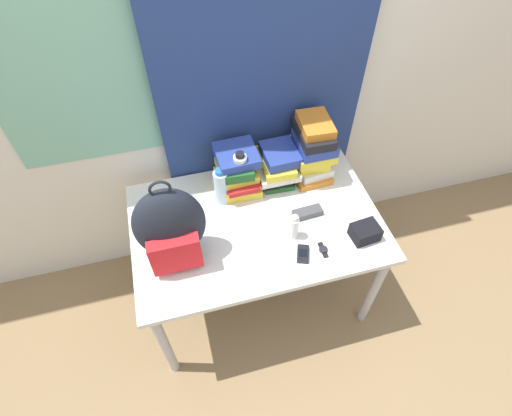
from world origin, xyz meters
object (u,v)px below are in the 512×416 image
at_px(book_stack_center, 276,164).
at_px(sports_bottle, 241,175).
at_px(book_stack_right, 312,149).
at_px(wristwatch, 323,250).
at_px(book_stack_left, 237,170).
at_px(sunscreen_bottle, 294,227).
at_px(cell_phone, 303,254).
at_px(water_bottle, 221,187).
at_px(camera_pouch, 365,232).
at_px(backpack, 170,227).
at_px(sunglasses_case, 307,213).

xyz_separation_m(book_stack_center, sports_bottle, (-0.21, -0.06, 0.03)).
xyz_separation_m(book_stack_right, wristwatch, (-0.11, -0.52, -0.16)).
height_order(book_stack_left, sports_bottle, sports_bottle).
xyz_separation_m(sunscreen_bottle, wristwatch, (0.11, -0.12, -0.06)).
height_order(sunscreen_bottle, cell_phone, sunscreen_bottle).
height_order(water_bottle, camera_pouch, water_bottle).
bearing_deg(cell_phone, book_stack_left, 110.51).
bearing_deg(book_stack_right, sunscreen_bottle, -119.66).
bearing_deg(book_stack_center, camera_pouch, -58.99).
bearing_deg(book_stack_center, backpack, -149.37).
xyz_separation_m(water_bottle, wristwatch, (0.39, -0.43, -0.10)).
bearing_deg(cell_phone, sunglasses_case, 65.53).
distance_m(backpack, book_stack_center, 0.70).
height_order(book_stack_left, sunglasses_case, book_stack_left).
xyz_separation_m(sunglasses_case, wristwatch, (0.00, -0.22, -0.01)).
xyz_separation_m(backpack, camera_pouch, (0.89, -0.14, -0.16)).
bearing_deg(water_bottle, sunglasses_case, -28.08).
distance_m(water_bottle, sports_bottle, 0.11).
height_order(backpack, sunglasses_case, backpack).
relative_size(sunglasses_case, wristwatch, 1.72).
distance_m(book_stack_left, sports_bottle, 0.06).
bearing_deg(water_bottle, sunscreen_bottle, -48.29).
height_order(sunscreen_bottle, camera_pouch, sunscreen_bottle).
height_order(sunglasses_case, camera_pouch, camera_pouch).
height_order(backpack, cell_phone, backpack).
distance_m(book_stack_center, cell_phone, 0.52).
height_order(sunglasses_case, wristwatch, sunglasses_case).
relative_size(book_stack_left, camera_pouch, 1.98).
relative_size(backpack, wristwatch, 5.42).
xyz_separation_m(cell_phone, sunglasses_case, (0.10, 0.22, 0.01)).
relative_size(water_bottle, camera_pouch, 1.61).
height_order(book_stack_right, water_bottle, book_stack_right).
height_order(book_stack_center, sunglasses_case, book_stack_center).
height_order(backpack, water_bottle, backpack).
relative_size(sunscreen_bottle, cell_phone, 1.36).
xyz_separation_m(book_stack_center, wristwatch, (0.08, -0.52, -0.10)).
bearing_deg(wristwatch, book_stack_right, 77.51).
relative_size(camera_pouch, wristwatch, 1.55).
bearing_deg(sports_bottle, book_stack_left, 96.55).
height_order(backpack, sports_bottle, backpack).
relative_size(book_stack_left, wristwatch, 3.06).
bearing_deg(book_stack_center, sunglasses_case, -75.15).
height_order(water_bottle, wristwatch, water_bottle).
bearing_deg(camera_pouch, wristwatch, -174.27).
bearing_deg(book_stack_left, water_bottle, -141.57).
bearing_deg(sunglasses_case, backpack, -175.02).
bearing_deg(sports_bottle, sunscreen_bottle, -62.80).
xyz_separation_m(book_stack_right, sunglasses_case, (-0.11, -0.29, -0.15)).
distance_m(sunscreen_bottle, sunglasses_case, 0.16).
bearing_deg(book_stack_center, book_stack_right, 0.12).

